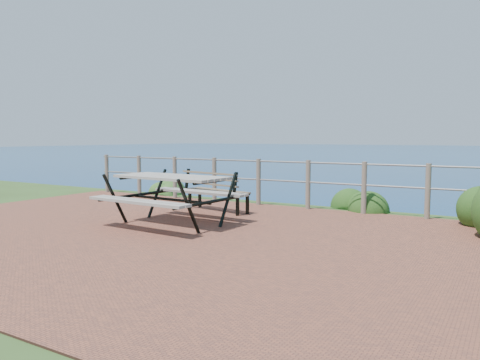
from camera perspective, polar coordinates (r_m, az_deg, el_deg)
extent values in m
cube|color=brown|center=(7.46, -10.16, -6.32)|extent=(10.00, 7.00, 0.12)
cylinder|color=#6B5B4C|center=(12.96, -15.92, 0.78)|extent=(0.10, 0.10, 1.00)
cylinder|color=#6B5B4C|center=(12.15, -12.19, 0.58)|extent=(0.10, 0.10, 1.00)
cylinder|color=#6B5B4C|center=(11.40, -7.95, 0.35)|extent=(0.10, 0.10, 1.00)
cylinder|color=#6B5B4C|center=(10.72, -3.14, 0.08)|extent=(0.10, 0.10, 1.00)
cylinder|color=#6B5B4C|center=(10.13, 2.27, -0.22)|extent=(0.10, 0.10, 1.00)
cylinder|color=#6B5B4C|center=(9.64, 8.30, -0.55)|extent=(0.10, 0.10, 1.00)
cylinder|color=#6B5B4C|center=(9.27, 14.88, -0.91)|extent=(0.10, 0.10, 1.00)
cylinder|color=#6B5B4C|center=(9.02, 21.93, -1.28)|extent=(0.10, 0.10, 1.00)
cylinder|color=slate|center=(10.10, 2.28, 2.32)|extent=(9.40, 0.04, 0.04)
cylinder|color=slate|center=(10.13, 2.27, 0.06)|extent=(9.40, 0.04, 0.04)
cube|color=gray|center=(7.89, -8.42, 0.36)|extent=(2.00, 0.92, 0.04)
cube|color=gray|center=(7.92, -8.39, -1.98)|extent=(1.96, 0.40, 0.04)
cube|color=gray|center=(7.92, -8.39, -1.98)|extent=(1.96, 0.40, 0.04)
cylinder|color=black|center=(7.93, -8.39, -2.37)|extent=(1.68, 0.15, 0.05)
cube|color=brown|center=(9.28, -2.77, -1.33)|extent=(1.51, 0.67, 0.03)
cube|color=brown|center=(9.26, -2.77, 0.24)|extent=(1.45, 0.42, 0.33)
cube|color=black|center=(9.31, -2.76, -2.56)|extent=(0.06, 0.06, 0.40)
cube|color=black|center=(9.31, -2.76, -2.56)|extent=(0.06, 0.06, 0.40)
cube|color=black|center=(9.31, -2.76, -2.56)|extent=(0.06, 0.06, 0.40)
cube|color=black|center=(9.31, -2.76, -2.56)|extent=(0.06, 0.06, 0.40)
ellipsoid|color=#27521E|center=(12.65, -8.76, -1.55)|extent=(0.87, 0.87, 0.66)
ellipsoid|color=#184314|center=(10.01, 14.29, -3.45)|extent=(0.84, 0.84, 0.61)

